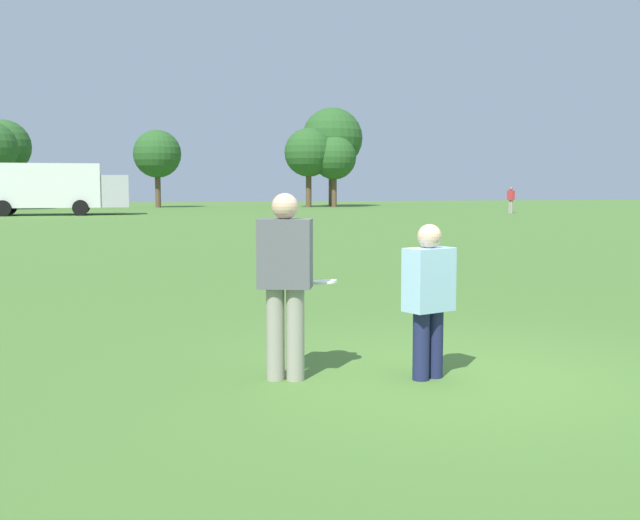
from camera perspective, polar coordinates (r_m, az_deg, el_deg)
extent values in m
plane|color=#47702D|center=(7.56, 10.35, -8.52)|extent=(164.15, 164.15, 0.00)
cylinder|color=gray|center=(7.28, -3.31, -5.47)|extent=(0.17, 0.17, 0.87)
cylinder|color=gray|center=(7.25, -1.83, -5.50)|extent=(0.17, 0.17, 0.87)
cube|color=#595960|center=(7.16, -2.60, 0.48)|extent=(0.56, 0.43, 0.64)
sphere|color=#D8AD8C|center=(7.13, -2.61, 3.98)|extent=(0.25, 0.25, 0.25)
cylinder|color=#1E234C|center=(7.45, 8.47, -6.14)|extent=(0.16, 0.16, 0.65)
cylinder|color=#1E234C|center=(7.34, 7.47, -6.31)|extent=(0.16, 0.16, 0.65)
cube|color=#9EC6E5|center=(7.29, 8.04, -1.44)|extent=(0.52, 0.41, 0.59)
sphere|color=#D8AD8C|center=(7.26, 8.08, 1.74)|extent=(0.23, 0.23, 0.23)
cylinder|color=white|center=(7.51, 0.24, -1.62)|extent=(0.27, 0.27, 0.05)
cube|color=#D8590C|center=(14.34, -2.14, -1.73)|extent=(0.32, 0.32, 0.03)
cone|color=orange|center=(14.31, -2.14, -0.78)|extent=(0.24, 0.24, 0.45)
cube|color=white|center=(50.79, -19.75, 5.20)|extent=(6.82, 2.54, 2.70)
cube|color=#B2B2B7|center=(50.59, -14.98, 4.94)|extent=(1.81, 2.31, 2.00)
cylinder|color=black|center=(52.03, -17.14, 3.79)|extent=(0.96, 0.29, 0.96)
cylinder|color=black|center=(49.29, -17.28, 3.70)|extent=(0.96, 0.29, 0.96)
cylinder|color=black|center=(52.41, -21.98, 3.64)|extent=(0.96, 0.29, 0.96)
cylinder|color=black|center=(49.69, -22.38, 3.55)|extent=(0.96, 0.29, 0.96)
cylinder|color=gray|center=(52.90, 13.96, 3.85)|extent=(0.17, 0.17, 0.88)
cylinder|color=gray|center=(53.03, 13.83, 3.86)|extent=(0.17, 0.17, 0.88)
cube|color=red|center=(52.95, 13.91, 4.67)|extent=(0.37, 0.53, 0.62)
sphere|color=#8C664C|center=(52.95, 13.92, 5.13)|extent=(0.24, 0.24, 0.24)
cylinder|color=brown|center=(68.37, -22.23, 4.87)|extent=(0.52, 0.52, 3.09)
sphere|color=#285623|center=(68.45, -22.34, 7.74)|extent=(4.42, 4.42, 4.42)
cylinder|color=brown|center=(66.32, -11.87, 5.02)|extent=(0.46, 0.46, 2.78)
sphere|color=#285623|center=(66.37, -11.93, 7.68)|extent=(3.98, 3.98, 3.98)
cylinder|color=brown|center=(66.19, -0.84, 5.18)|extent=(0.48, 0.48, 2.89)
sphere|color=#285623|center=(66.25, -0.85, 7.95)|extent=(4.13, 4.13, 4.13)
cylinder|color=brown|center=(66.31, 1.05, 5.07)|extent=(0.44, 0.44, 2.63)
sphere|color=#285623|center=(66.35, 1.06, 7.58)|extent=(3.75, 3.75, 3.75)
cylinder|color=brown|center=(68.17, 0.90, 5.54)|extent=(0.62, 0.62, 3.71)
sphere|color=#285623|center=(68.29, 0.91, 8.98)|extent=(5.30, 5.30, 5.30)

